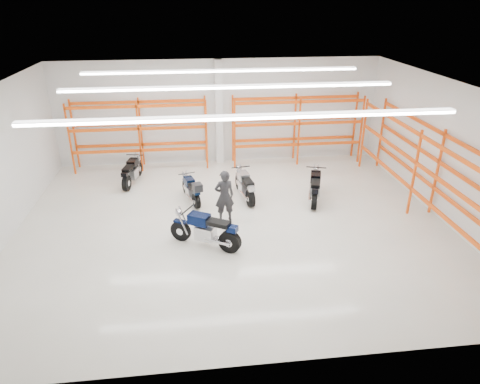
{
  "coord_description": "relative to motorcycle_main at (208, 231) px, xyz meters",
  "views": [
    {
      "loc": [
        -1.23,
        -12.4,
        6.92
      ],
      "look_at": [
        0.29,
        0.5,
        0.9
      ],
      "focal_mm": 32.0,
      "sensor_mm": 36.0,
      "label": 1
    }
  ],
  "objects": [
    {
      "name": "standing_man",
      "position": [
        0.64,
        1.61,
        0.36
      ],
      "size": [
        0.71,
        0.52,
        1.79
      ],
      "primitive_type": "imported",
      "rotation": [
        0.0,
        0.0,
        3.28
      ],
      "color": "black",
      "rests_on": "ground"
    },
    {
      "name": "motorcycle_back_b",
      "position": [
        -0.42,
        3.11,
        -0.05
      ],
      "size": [
        0.86,
        1.93,
        1.01
      ],
      "color": "black",
      "rests_on": "ground"
    },
    {
      "name": "pallet_racking_side",
      "position": [
        7.37,
        1.35,
        1.28
      ],
      "size": [
        0.87,
        9.07,
        3.0
      ],
      "color": "#FC4B00",
      "rests_on": "ground"
    },
    {
      "name": "motorcycle_back_a",
      "position": [
        -2.79,
        5.07,
        -0.05
      ],
      "size": [
        0.82,
        2.09,
        1.04
      ],
      "color": "black",
      "rests_on": "ground"
    },
    {
      "name": "structural_column",
      "position": [
        0.89,
        7.17,
        1.71
      ],
      "size": [
        0.32,
        0.32,
        4.5
      ],
      "primitive_type": "cube",
      "color": "white",
      "rests_on": "ground"
    },
    {
      "name": "pallet_racking_back_left",
      "position": [
        -2.51,
        6.83,
        1.25
      ],
      "size": [
        5.67,
        0.87,
        3.0
      ],
      "color": "#FC4B00",
      "rests_on": "ground"
    },
    {
      "name": "pallet_racking_back_right",
      "position": [
        4.29,
        6.83,
        1.25
      ],
      "size": [
        5.67,
        0.87,
        3.0
      ],
      "color": "#FC4B00",
      "rests_on": "ground"
    },
    {
      "name": "motorcycle_back_d",
      "position": [
        4.03,
        2.73,
        -0.03
      ],
      "size": [
        0.96,
        2.17,
        1.09
      ],
      "color": "black",
      "rests_on": "ground"
    },
    {
      "name": "motorcycle_back_c",
      "position": [
        1.53,
        3.2,
        -0.04
      ],
      "size": [
        0.7,
        2.13,
        1.05
      ],
      "color": "black",
      "rests_on": "ground"
    },
    {
      "name": "ground",
      "position": [
        0.89,
        1.35,
        -0.54
      ],
      "size": [
        14.0,
        14.0,
        0.0
      ],
      "primitive_type": "plane",
      "color": "beige",
      "rests_on": "ground"
    },
    {
      "name": "room_shell",
      "position": [
        0.89,
        1.37,
        2.75
      ],
      "size": [
        14.02,
        12.02,
        4.51
      ],
      "color": "silver",
      "rests_on": "ground"
    },
    {
      "name": "motorcycle_main",
      "position": [
        0.0,
        0.0,
        0.0
      ],
      "size": [
        2.1,
        1.31,
        1.15
      ],
      "color": "black",
      "rests_on": "ground"
    }
  ]
}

